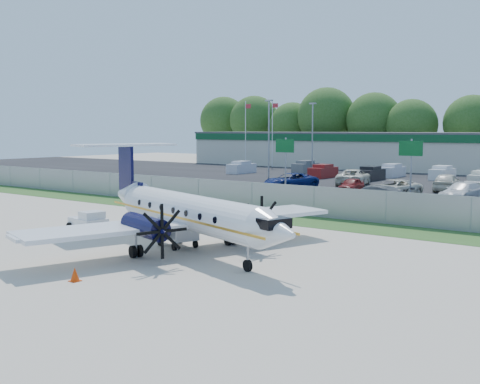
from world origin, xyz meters
The scene contains 26 objects.
ground centered at (0.00, 0.00, 0.00)m, with size 170.00×170.00×0.00m, color #C0B5A2.
grass_verge centered at (0.00, 12.00, 0.01)m, with size 170.00×4.00×0.02m, color #2D561E.
access_road centered at (0.00, 19.00, 0.01)m, with size 170.00×8.00×0.02m, color black.
parking_lot centered at (0.00, 40.00, 0.01)m, with size 170.00×32.00×0.02m, color black.
perimeter_fence centered at (0.00, 14.00, 1.00)m, with size 120.00×0.06×1.99m.
building_west centered at (-24.00, 61.98, 2.63)m, with size 46.40×12.40×5.24m.
sign_left centered at (-8.00, 22.91, 3.61)m, with size 1.80×0.26×5.00m.
sign_mid centered at (3.00, 22.91, 3.61)m, with size 1.80×0.26×5.00m.
flagpole_west centered at (-35.92, 55.00, 5.64)m, with size 1.06×0.12×10.00m.
flagpole_east centered at (-30.92, 55.00, 5.64)m, with size 1.06×0.12×10.00m.
light_pole_nw centered at (-20.00, 38.00, 5.23)m, with size 0.90×0.35×9.09m.
light_pole_sw centered at (-20.00, 48.00, 5.23)m, with size 0.90×0.35×9.09m.
aircraft centered at (0.90, 0.67, 1.89)m, with size 16.00×15.60×4.90m.
pushback_tug centered at (-6.90, 1.23, 0.58)m, with size 2.46×1.97×1.22m.
baggage_cart_far centered at (-0.19, 1.19, 0.51)m, with size 2.38×1.84×1.10m.
cone_port_wing centered at (1.30, -6.05, 0.26)m, with size 0.38×0.38×0.54m.
cone_starboard_wing centered at (-6.77, 12.34, 0.26)m, with size 0.39×0.39×0.55m.
road_car_west centered at (-17.82, 18.06, 0.00)m, with size 1.78×4.42×1.50m, color #595B5E.
road_car_mid centered at (1.04, 20.72, 0.00)m, with size 2.31×5.68×1.65m, color #595B5E.
parked_car_a centered at (-11.11, 28.72, 0.00)m, with size 2.53×5.48×1.52m, color navy.
parked_car_b centered at (-5.00, 29.32, 0.00)m, with size 1.54×3.83×1.31m, color maroon.
parked_car_c centered at (-0.59, 28.63, 0.00)m, with size 2.37×5.14×1.43m, color beige.
parked_car_d centered at (5.10, 28.55, 0.00)m, with size 2.09×5.13×1.49m, color silver.
parked_car_f centered at (-7.85, 35.51, 0.00)m, with size 2.77×6.01×1.67m, color beige.
parked_car_g centered at (1.62, 35.45, 0.00)m, with size 2.01×4.99×1.70m, color beige.
far_parking_rows centered at (0.00, 45.00, 0.00)m, with size 56.00×10.00×1.60m, color gray, non-canonical shape.
Camera 1 is at (19.67, -20.00, 5.73)m, focal length 45.00 mm.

